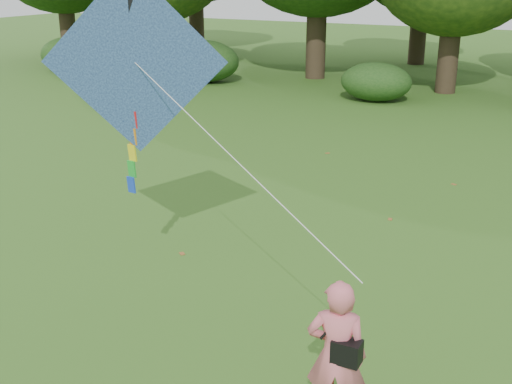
% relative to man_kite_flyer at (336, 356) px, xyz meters
% --- Properties ---
extents(ground, '(100.00, 100.00, 0.00)m').
position_rel_man_kite_flyer_xyz_m(ground, '(-0.96, 0.68, -0.88)').
color(ground, '#265114').
rests_on(ground, ground).
extents(man_kite_flyer, '(0.72, 0.57, 1.75)m').
position_rel_man_kite_flyer_xyz_m(man_kite_flyer, '(0.00, 0.00, 0.00)').
color(man_kite_flyer, '#E16A76').
rests_on(man_kite_flyer, ground).
extents(crossbody_bag, '(0.43, 0.20, 0.70)m').
position_rel_man_kite_flyer_xyz_m(crossbody_bag, '(0.12, -0.03, 0.12)').
color(crossbody_bag, black).
rests_on(crossbody_bag, ground).
extents(flying_kite, '(5.35, 2.54, 3.37)m').
position_rel_man_kite_flyer_xyz_m(flying_kite, '(-3.87, 1.90, 2.55)').
color(flying_kite, '#244D9F').
rests_on(flying_kite, ground).
extents(shrub_band, '(39.15, 3.22, 1.88)m').
position_rel_man_kite_flyer_xyz_m(shrub_band, '(-1.68, 18.28, -0.02)').
color(shrub_band, '#264919').
rests_on(shrub_band, ground).
extents(fallen_leaves, '(8.01, 13.58, 0.01)m').
position_rel_man_kite_flyer_xyz_m(fallen_leaves, '(0.60, 5.15, -0.87)').
color(fallen_leaves, brown).
rests_on(fallen_leaves, ground).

